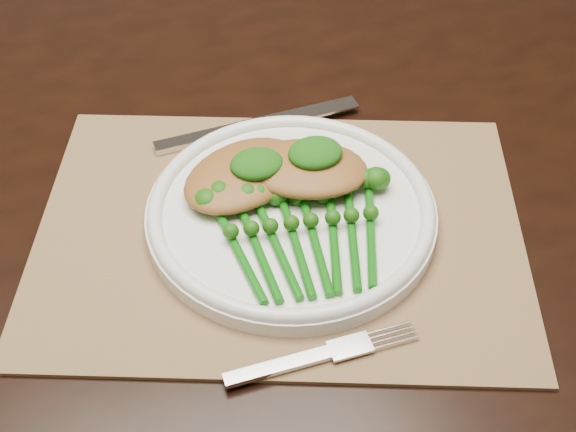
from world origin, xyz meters
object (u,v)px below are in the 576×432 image
object	(u,v)px
chicken_fillet_left	(243,175)
placemat	(280,231)
dinner_plate	(291,211)
broccolini_bundle	(305,243)
dining_table	(221,371)

from	to	relation	value
chicken_fillet_left	placemat	bearing A→B (deg)	-94.65
dinner_plate	chicken_fillet_left	size ratio (longest dim) A/B	2.16
placemat	chicken_fillet_left	size ratio (longest dim) A/B	3.59
placemat	chicken_fillet_left	distance (m)	0.07
placemat	broccolini_bundle	size ratio (longest dim) A/B	2.60
chicken_fillet_left	broccolini_bundle	world-z (taller)	chicken_fillet_left
placemat	dinner_plate	size ratio (longest dim) A/B	1.66
dining_table	placemat	xyz separation A→B (m)	(0.05, -0.11, 0.37)
placemat	dinner_plate	world-z (taller)	dinner_plate
dining_table	chicken_fillet_left	xyz separation A→B (m)	(0.03, -0.06, 0.41)
placemat	dinner_plate	distance (m)	0.02
dining_table	placemat	size ratio (longest dim) A/B	3.48
broccolini_bundle	dinner_plate	bearing A→B (deg)	94.31
dinner_plate	chicken_fillet_left	world-z (taller)	chicken_fillet_left
dining_table	placemat	distance (m)	0.39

